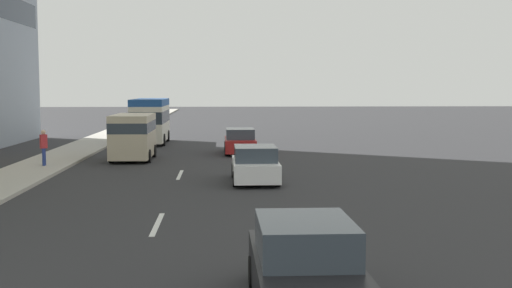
{
  "coord_description": "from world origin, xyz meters",
  "views": [
    {
      "loc": [
        -4.21,
        -1.88,
        4.05
      ],
      "look_at": [
        17.75,
        -3.12,
        2.09
      ],
      "focal_mm": 44.67,
      "sensor_mm": 36.0,
      "label": 1
    }
  ],
  "objects_px": {
    "pedestrian_near_lamp": "(44,146)",
    "van_lead": "(133,134)",
    "car_fourth": "(304,266)",
    "car_second": "(240,142)",
    "car_third": "(255,165)",
    "minibus_fifth": "(150,119)"
  },
  "relations": [
    {
      "from": "pedestrian_near_lamp",
      "to": "van_lead",
      "type": "bearing_deg",
      "value": -172.24
    },
    {
      "from": "car_fourth",
      "to": "car_second",
      "type": "bearing_deg",
      "value": 0.63
    },
    {
      "from": "van_lead",
      "to": "car_third",
      "type": "bearing_deg",
      "value": 35.94
    },
    {
      "from": "van_lead",
      "to": "car_fourth",
      "type": "relative_size",
      "value": 1.14
    },
    {
      "from": "car_second",
      "to": "car_fourth",
      "type": "bearing_deg",
      "value": -179.37
    },
    {
      "from": "minibus_fifth",
      "to": "car_fourth",
      "type": "bearing_deg",
      "value": 10.63
    },
    {
      "from": "van_lead",
      "to": "car_fourth",
      "type": "bearing_deg",
      "value": 14.61
    },
    {
      "from": "car_second",
      "to": "minibus_fifth",
      "type": "bearing_deg",
      "value": 40.27
    },
    {
      "from": "car_second",
      "to": "car_fourth",
      "type": "relative_size",
      "value": 1.06
    },
    {
      "from": "car_second",
      "to": "minibus_fifth",
      "type": "height_order",
      "value": "minibus_fifth"
    },
    {
      "from": "pedestrian_near_lamp",
      "to": "minibus_fifth",
      "type": "bearing_deg",
      "value": -139.6
    },
    {
      "from": "minibus_fifth",
      "to": "car_second",
      "type": "bearing_deg",
      "value": 40.27
    },
    {
      "from": "car_second",
      "to": "pedestrian_near_lamp",
      "type": "distance_m",
      "value": 12.03
    },
    {
      "from": "van_lead",
      "to": "pedestrian_near_lamp",
      "type": "bearing_deg",
      "value": -47.69
    },
    {
      "from": "minibus_fifth",
      "to": "pedestrian_near_lamp",
      "type": "xyz_separation_m",
      "value": [
        -14.03,
        3.77,
        -0.61
      ]
    },
    {
      "from": "car_third",
      "to": "van_lead",
      "type": "bearing_deg",
      "value": 35.94
    },
    {
      "from": "van_lead",
      "to": "minibus_fifth",
      "type": "xyz_separation_m",
      "value": [
        10.43,
        0.17,
        0.31
      ]
    },
    {
      "from": "car_third",
      "to": "minibus_fifth",
      "type": "xyz_separation_m",
      "value": [
        19.2,
        6.53,
        1.02
      ]
    },
    {
      "from": "van_lead",
      "to": "car_second",
      "type": "relative_size",
      "value": 1.07
    },
    {
      "from": "car_third",
      "to": "minibus_fifth",
      "type": "bearing_deg",
      "value": 18.78
    },
    {
      "from": "minibus_fifth",
      "to": "pedestrian_near_lamp",
      "type": "bearing_deg",
      "value": -15.05
    },
    {
      "from": "pedestrian_near_lamp",
      "to": "car_third",
      "type": "bearing_deg",
      "value": 118.8
    }
  ]
}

